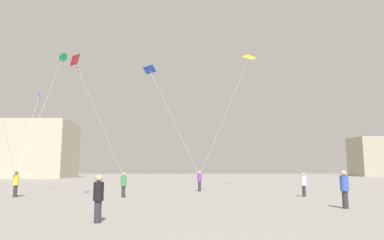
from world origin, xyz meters
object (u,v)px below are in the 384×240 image
at_px(person_in_green, 124,184).
at_px(kite_cobalt_delta, 150,71).
at_px(person_in_blue, 344,187).
at_px(kite_violet_diamond, 39,95).
at_px(building_centre_hall, 381,157).
at_px(kite_emerald_diamond, 62,58).
at_px(kite_amber_delta, 249,60).
at_px(person_in_purple, 200,180).
at_px(person_in_white, 304,183).
at_px(person_in_black, 98,196).
at_px(building_left_hall, 24,150).
at_px(kite_crimson_delta, 75,62).
at_px(person_in_yellow, 16,183).

height_order(person_in_green, kite_cobalt_delta, kite_cobalt_delta).
xyz_separation_m(person_in_blue, kite_violet_diamond, (-20.51, 12.55, 7.22)).
xyz_separation_m(person_in_blue, building_centre_hall, (45.72, 77.79, 4.32)).
relative_size(kite_emerald_diamond, kite_amber_delta, 0.98).
distance_m(person_in_purple, person_in_white, 9.24).
xyz_separation_m(kite_cobalt_delta, kite_amber_delta, (10.73, -1.77, 0.80)).
bearing_deg(person_in_blue, person_in_black, 58.86).
relative_size(kite_cobalt_delta, building_left_hall, 0.57).
height_order(kite_emerald_diamond, kite_crimson_delta, kite_emerald_diamond).
bearing_deg(person_in_blue, person_in_green, 7.38).
bearing_deg(person_in_green, kite_amber_delta, 98.91).
xyz_separation_m(person_in_blue, kite_cobalt_delta, (-11.79, 20.46, 11.74)).
relative_size(person_in_green, kite_amber_delta, 0.13).
xyz_separation_m(person_in_black, kite_emerald_diamond, (-9.92, 22.05, 12.37)).
xyz_separation_m(person_in_white, kite_emerald_diamond, (-21.09, 10.51, 12.39)).
bearing_deg(person_in_blue, person_in_yellow, 16.89).
height_order(kite_violet_diamond, kite_cobalt_delta, kite_cobalt_delta).
height_order(person_in_green, kite_amber_delta, kite_amber_delta).
distance_m(person_in_green, building_left_hall, 63.11).
xyz_separation_m(person_in_purple, kite_cobalt_delta, (-5.24, 7.20, 11.79)).
xyz_separation_m(person_in_green, building_centre_hall, (57.60, 71.05, 4.41)).
bearing_deg(kite_cobalt_delta, person_in_white, -47.24).
bearing_deg(person_in_yellow, person_in_black, -142.63).
bearing_deg(person_in_white, person_in_black, 39.02).
xyz_separation_m(person_in_purple, person_in_white, (7.00, -6.04, -0.04)).
relative_size(kite_emerald_diamond, building_centre_hall, 0.82).
xyz_separation_m(kite_crimson_delta, building_centre_hall, (60.67, 72.74, -3.49)).
height_order(kite_emerald_diamond, building_left_hall, kite_emerald_diamond).
relative_size(person_in_yellow, kite_violet_diamond, 0.23).
bearing_deg(person_in_green, person_in_yellow, -131.11).
bearing_deg(person_in_white, kite_amber_delta, -89.43).
relative_size(person_in_black, person_in_purple, 0.97).
bearing_deg(building_left_hall, kite_emerald_diamond, -61.14).
bearing_deg(person_in_black, kite_amber_delta, 43.76).
relative_size(person_in_white, kite_cobalt_delta, 0.14).
xyz_separation_m(person_in_blue, building_left_hall, (-44.28, 60.62, 5.27)).
height_order(person_in_black, person_in_green, person_in_black).
distance_m(kite_violet_diamond, building_centre_hall, 93.01).
distance_m(person_in_black, kite_crimson_delta, 12.95).
height_order(person_in_blue, kite_amber_delta, kite_amber_delta).
bearing_deg(kite_amber_delta, kite_crimson_delta, -135.50).
height_order(person_in_green, building_centre_hall, building_centre_hall).
relative_size(kite_crimson_delta, building_centre_hall, 0.52).
xyz_separation_m(person_in_green, building_left_hall, (-32.40, 53.89, 5.36)).
height_order(person_in_yellow, kite_emerald_diamond, kite_emerald_diamond).
bearing_deg(kite_violet_diamond, kite_amber_delta, 17.53).
bearing_deg(kite_violet_diamond, person_in_green, -33.98).
height_order(person_in_purple, building_left_hall, building_left_hall).
bearing_deg(kite_crimson_delta, person_in_purple, 44.37).
distance_m(person_in_blue, kite_amber_delta, 22.53).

